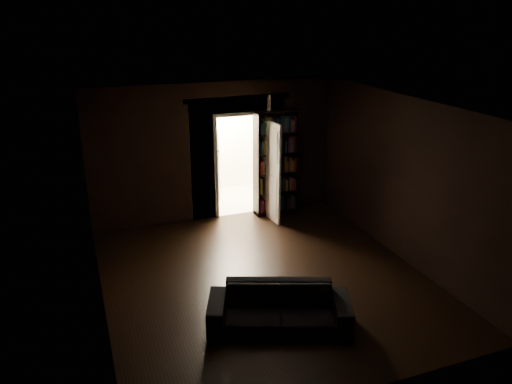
% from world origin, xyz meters
% --- Properties ---
extents(ground, '(5.50, 5.50, 0.00)m').
position_xyz_m(ground, '(0.00, 0.00, 0.00)').
color(ground, black).
rests_on(ground, ground).
extents(room_walls, '(5.02, 5.61, 2.84)m').
position_xyz_m(room_walls, '(-0.01, 1.07, 1.68)').
color(room_walls, black).
rests_on(room_walls, ground).
extents(kitchen_alcove, '(2.20, 1.80, 2.60)m').
position_xyz_m(kitchen_alcove, '(0.50, 3.87, 1.21)').
color(kitchen_alcove, beige).
rests_on(kitchen_alcove, ground).
extents(sofa, '(2.11, 1.48, 0.74)m').
position_xyz_m(sofa, '(-0.28, -1.25, 0.37)').
color(sofa, black).
rests_on(sofa, ground).
extents(bookshelf, '(0.95, 0.55, 2.20)m').
position_xyz_m(bookshelf, '(1.25, 2.55, 1.10)').
color(bookshelf, black).
rests_on(bookshelf, ground).
extents(refrigerator, '(0.87, 0.83, 1.65)m').
position_xyz_m(refrigerator, '(-0.00, 4.03, 0.82)').
color(refrigerator, white).
rests_on(refrigerator, ground).
extents(door, '(0.14, 0.85, 2.05)m').
position_xyz_m(door, '(1.01, 2.31, 1.02)').
color(door, silver).
rests_on(door, ground).
extents(figurine, '(0.11, 0.11, 0.31)m').
position_xyz_m(figurine, '(1.11, 2.60, 2.35)').
color(figurine, white).
rests_on(figurine, bookshelf).
extents(bottles, '(0.71, 0.20, 0.29)m').
position_xyz_m(bottles, '(0.08, 4.04, 1.79)').
color(bottles, black).
rests_on(bottles, refrigerator).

